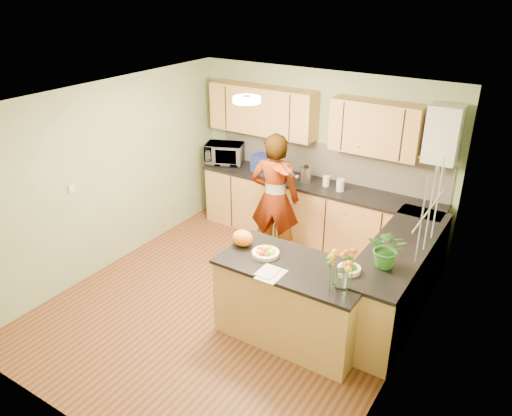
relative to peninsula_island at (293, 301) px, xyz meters
The scene contains 28 objects.
floor 0.99m from the peninsula_island, behind, with size 4.50×4.50×0.00m, color #592B19.
ceiling 2.22m from the peninsula_island, behind, with size 4.00×4.50×0.02m, color silver.
wall_back 2.66m from the peninsula_island, 110.02° to the left, with size 4.00×0.02×2.50m, color gray.
wall_front 2.42m from the peninsula_island, 112.40° to the right, with size 4.00×0.02×2.50m, color gray.
wall_left 2.98m from the peninsula_island, behind, with size 0.02×4.50×2.50m, color gray.
wall_right 1.38m from the peninsula_island, ahead, with size 0.02×4.50×2.50m, color gray.
back_counter 2.23m from the peninsula_island, 110.25° to the left, with size 3.64×0.62×0.94m.
right_counter 1.29m from the peninsula_island, 50.00° to the left, with size 0.62×2.24×0.94m.
splashback 2.60m from the peninsula_island, 107.98° to the left, with size 3.60×0.02×0.52m, color beige.
upper_cabinets 2.82m from the peninsula_island, 115.25° to the left, with size 3.20×0.34×0.70m.
boiler 2.78m from the peninsula_island, 69.57° to the left, with size 0.40×0.30×0.86m.
window_right 1.73m from the peninsula_island, 33.33° to the left, with size 0.01×1.30×1.05m.
light_switch 3.01m from the peninsula_island, behind, with size 0.02×0.09×0.09m, color silver.
ceiling_lamp 2.22m from the peninsula_island, 153.27° to the left, with size 0.30×0.30×0.07m.
peninsula_island is the anchor object (origin of this frame).
fruit_dish 0.61m from the peninsula_island, behind, with size 0.30×0.30×0.10m.
orange_bowl 0.77m from the peninsula_island, 15.26° to the left, with size 0.24×0.24×0.14m.
flower_vase 1.00m from the peninsula_island, 16.70° to the right, with size 0.27×0.27×0.49m.
orange_bag 0.88m from the peninsula_island, behind, with size 0.24×0.20×0.18m, color orange.
papers 0.56m from the peninsula_island, 108.43° to the right, with size 0.23×0.31×0.01m, color white.
violinist 1.75m from the peninsula_island, 127.47° to the left, with size 0.67×0.44×1.84m, color #EAB48F.
violin 1.72m from the peninsula_island, 126.45° to the left, with size 0.64×0.26×0.13m, color #4B1004, non-canonical shape.
microwave 3.24m from the peninsula_island, 138.90° to the left, with size 0.58×0.39×0.32m, color silver.
blue_box 2.73m from the peninsula_island, 128.62° to the left, with size 0.33×0.24×0.26m, color navy.
kettle 2.36m from the peninsula_island, 114.40° to the left, with size 0.16×0.16×0.30m.
jar_cream 2.25m from the peninsula_island, 106.52° to the left, with size 0.10×0.10×0.15m, color #FAEFC8.
jar_white 2.14m from the peninsula_island, 100.54° to the left, with size 0.11×0.11×0.17m, color silver.
potted_plant 1.17m from the peninsula_island, 28.26° to the left, with size 0.38×0.33×0.43m, color #2F7527.
Camera 1 is at (2.94, -4.13, 3.67)m, focal length 35.00 mm.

